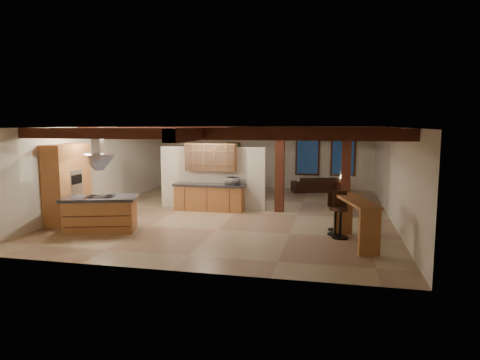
# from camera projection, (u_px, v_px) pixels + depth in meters

# --- Properties ---
(ground) EXTENTS (12.00, 12.00, 0.00)m
(ground) POSITION_uv_depth(u_px,v_px,m) (237.00, 212.00, 14.60)
(ground) COLOR tan
(ground) RESTS_ON ground
(room_walls) EXTENTS (12.00, 12.00, 12.00)m
(room_walls) POSITION_uv_depth(u_px,v_px,m) (237.00, 161.00, 14.37)
(room_walls) COLOR beige
(room_walls) RESTS_ON ground
(ceiling_beams) EXTENTS (10.00, 12.00, 0.28)m
(ceiling_beams) POSITION_uv_depth(u_px,v_px,m) (237.00, 131.00, 14.25)
(ceiling_beams) COLOR #3B190E
(ceiling_beams) RESTS_ON room_walls
(timber_posts) EXTENTS (2.50, 0.30, 2.90)m
(timber_posts) POSITION_uv_depth(u_px,v_px,m) (313.00, 161.00, 14.32)
(timber_posts) COLOR #3B190E
(timber_posts) RESTS_ON ground
(partition_wall) EXTENTS (3.80, 0.18, 2.20)m
(partition_wall) POSITION_uv_depth(u_px,v_px,m) (212.00, 178.00, 15.16)
(partition_wall) COLOR beige
(partition_wall) RESTS_ON ground
(pantry_cabinet) EXTENTS (0.67, 1.60, 2.40)m
(pantry_cabinet) POSITION_uv_depth(u_px,v_px,m) (67.00, 184.00, 12.93)
(pantry_cabinet) COLOR #9C5532
(pantry_cabinet) RESTS_ON ground
(back_counter) EXTENTS (2.50, 0.66, 0.94)m
(back_counter) POSITION_uv_depth(u_px,v_px,m) (209.00, 197.00, 14.86)
(back_counter) COLOR #9C5532
(back_counter) RESTS_ON ground
(upper_display_cabinet) EXTENTS (1.80, 0.36, 0.95)m
(upper_display_cabinet) POSITION_uv_depth(u_px,v_px,m) (211.00, 157.00, 14.88)
(upper_display_cabinet) COLOR #9C5532
(upper_display_cabinet) RESTS_ON partition_wall
(range_hood) EXTENTS (1.10, 1.10, 1.40)m
(range_hood) POSITION_uv_depth(u_px,v_px,m) (99.00, 168.00, 11.84)
(range_hood) COLOR silver
(range_hood) RESTS_ON room_walls
(back_windows) EXTENTS (2.70, 0.07, 1.70)m
(back_windows) POSITION_uv_depth(u_px,v_px,m) (325.00, 157.00, 19.55)
(back_windows) COLOR #3B190E
(back_windows) RESTS_ON room_walls
(framed_art) EXTENTS (0.65, 0.05, 0.85)m
(framed_art) POSITION_uv_depth(u_px,v_px,m) (234.00, 151.00, 20.45)
(framed_art) COLOR #3B190E
(framed_art) RESTS_ON room_walls
(recessed_cans) EXTENTS (3.16, 2.46, 0.03)m
(recessed_cans) POSITION_uv_depth(u_px,v_px,m) (141.00, 128.00, 12.90)
(recessed_cans) COLOR silver
(recessed_cans) RESTS_ON room_walls
(kitchen_island) EXTENTS (2.22, 1.60, 0.99)m
(kitchen_island) POSITION_uv_depth(u_px,v_px,m) (101.00, 214.00, 12.01)
(kitchen_island) COLOR #9C5532
(kitchen_island) RESTS_ON ground
(dining_table) EXTENTS (2.11, 1.63, 0.66)m
(dining_table) POSITION_uv_depth(u_px,v_px,m) (237.00, 189.00, 17.82)
(dining_table) COLOR #401D10
(dining_table) RESTS_ON ground
(sofa) EXTENTS (2.40, 1.52, 0.65)m
(sofa) POSITION_uv_depth(u_px,v_px,m) (317.00, 184.00, 19.13)
(sofa) COLOR black
(sofa) RESTS_ON ground
(microwave) EXTENTS (0.49, 0.38, 0.25)m
(microwave) POSITION_uv_depth(u_px,v_px,m) (232.00, 181.00, 14.61)
(microwave) COLOR #AEAEB3
(microwave) RESTS_ON back_counter
(bar_counter) EXTENTS (1.13, 2.24, 1.14)m
(bar_counter) POSITION_uv_depth(u_px,v_px,m) (356.00, 214.00, 10.65)
(bar_counter) COLOR #9C5532
(bar_counter) RESTS_ON ground
(side_table) EXTENTS (0.50, 0.50, 0.50)m
(side_table) POSITION_uv_depth(u_px,v_px,m) (343.00, 187.00, 18.77)
(side_table) COLOR #3B190E
(side_table) RESTS_ON ground
(table_lamp) EXTENTS (0.27, 0.27, 0.32)m
(table_lamp) POSITION_uv_depth(u_px,v_px,m) (343.00, 176.00, 18.71)
(table_lamp) COLOR black
(table_lamp) RESTS_ON side_table
(bar_stool_a) EXTENTS (0.43, 0.45, 1.24)m
(bar_stool_a) POSITION_uv_depth(u_px,v_px,m) (340.00, 215.00, 11.25)
(bar_stool_a) COLOR black
(bar_stool_a) RESTS_ON ground
(bar_stool_b) EXTENTS (0.43, 0.44, 1.16)m
(bar_stool_b) POSITION_uv_depth(u_px,v_px,m) (335.00, 213.00, 11.60)
(bar_stool_b) COLOR black
(bar_stool_b) RESTS_ON ground
(bar_stool_c) EXTENTS (0.39, 0.40, 1.03)m
(bar_stool_c) POSITION_uv_depth(u_px,v_px,m) (334.00, 212.00, 12.11)
(bar_stool_c) COLOR black
(bar_stool_c) RESTS_ON ground
(dining_chairs) EXTENTS (2.38, 2.38, 1.20)m
(dining_chairs) POSITION_uv_depth(u_px,v_px,m) (237.00, 182.00, 17.78)
(dining_chairs) COLOR #3B190E
(dining_chairs) RESTS_ON ground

